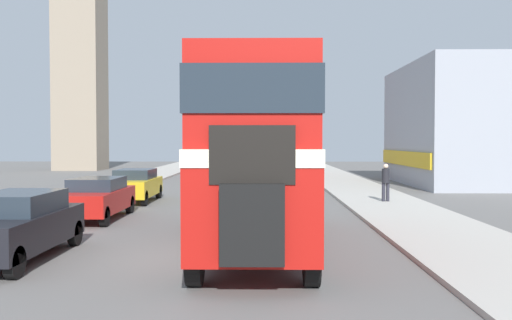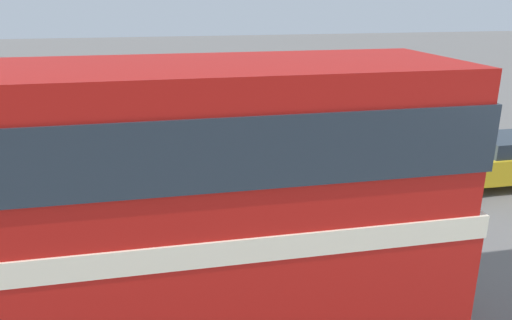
{
  "view_description": "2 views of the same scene",
  "coord_description": "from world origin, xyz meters",
  "px_view_note": "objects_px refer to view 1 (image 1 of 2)",
  "views": [
    {
      "loc": [
        1.74,
        -12.61,
        2.63
      ],
      "look_at": [
        1.54,
        1.53,
        2.16
      ],
      "focal_mm": 40.0,
      "sensor_mm": 36.0,
      "label": 1
    },
    {
      "loc": [
        7.78,
        2.17,
        5.15
      ],
      "look_at": [
        0.0,
        3.82,
        2.52
      ],
      "focal_mm": 35.0,
      "sensor_mm": 36.0,
      "label": 2
    }
  ],
  "objects_px": {
    "double_decker_bus": "(256,143)",
    "pedestrian_walking": "(386,180)",
    "bus_distant": "(253,143)",
    "car_parked_mid": "(97,198)",
    "car_parked_far": "(135,185)",
    "car_parked_near": "(17,225)"
  },
  "relations": [
    {
      "from": "double_decker_bus",
      "to": "pedestrian_walking",
      "type": "relative_size",
      "value": 6.15
    },
    {
      "from": "bus_distant",
      "to": "double_decker_bus",
      "type": "bearing_deg",
      "value": -88.8
    },
    {
      "from": "bus_distant",
      "to": "car_parked_mid",
      "type": "height_order",
      "value": "bus_distant"
    },
    {
      "from": "car_parked_far",
      "to": "pedestrian_walking",
      "type": "distance_m",
      "value": 10.68
    },
    {
      "from": "bus_distant",
      "to": "car_parked_far",
      "type": "relative_size",
      "value": 2.59
    },
    {
      "from": "car_parked_mid",
      "to": "car_parked_far",
      "type": "relative_size",
      "value": 1.04
    },
    {
      "from": "car_parked_near",
      "to": "car_parked_far",
      "type": "relative_size",
      "value": 1.08
    },
    {
      "from": "double_decker_bus",
      "to": "bus_distant",
      "type": "bearing_deg",
      "value": 91.2
    },
    {
      "from": "double_decker_bus",
      "to": "car_parked_far",
      "type": "bearing_deg",
      "value": 117.44
    },
    {
      "from": "car_parked_near",
      "to": "car_parked_far",
      "type": "distance_m",
      "value": 12.0
    },
    {
      "from": "car_parked_near",
      "to": "bus_distant",
      "type": "bearing_deg",
      "value": 81.53
    },
    {
      "from": "car_parked_far",
      "to": "pedestrian_walking",
      "type": "xyz_separation_m",
      "value": [
        10.65,
        -0.78,
        0.27
      ]
    },
    {
      "from": "car_parked_near",
      "to": "car_parked_mid",
      "type": "relative_size",
      "value": 1.04
    },
    {
      "from": "double_decker_bus",
      "to": "car_parked_far",
      "type": "xyz_separation_m",
      "value": [
        -5.38,
        10.36,
        -1.83
      ]
    },
    {
      "from": "double_decker_bus",
      "to": "pedestrian_walking",
      "type": "distance_m",
      "value": 11.04
    },
    {
      "from": "car_parked_mid",
      "to": "pedestrian_walking",
      "type": "relative_size",
      "value": 2.69
    },
    {
      "from": "double_decker_bus",
      "to": "car_parked_mid",
      "type": "xyz_separation_m",
      "value": [
        -5.43,
        4.89,
        -1.84
      ]
    },
    {
      "from": "car_parked_mid",
      "to": "car_parked_far",
      "type": "height_order",
      "value": "car_parked_far"
    },
    {
      "from": "bus_distant",
      "to": "car_parked_far",
      "type": "bearing_deg",
      "value": -103.86
    },
    {
      "from": "bus_distant",
      "to": "car_parked_near",
      "type": "relative_size",
      "value": 2.41
    },
    {
      "from": "double_decker_bus",
      "to": "car_parked_far",
      "type": "height_order",
      "value": "double_decker_bus"
    },
    {
      "from": "car_parked_far",
      "to": "car_parked_mid",
      "type": "bearing_deg",
      "value": -90.54
    }
  ]
}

